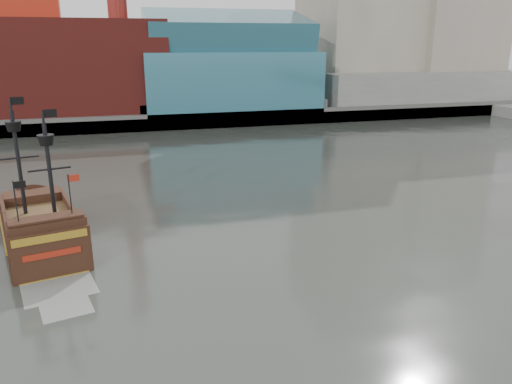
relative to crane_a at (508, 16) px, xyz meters
name	(u,v)px	position (x,y,z in m)	size (l,w,h in m)	color
ground	(363,349)	(-78.63, -82.00, -19.11)	(400.00, 400.00, 0.00)	#2B2F29
promenade_far	(161,103)	(-78.63, 10.00, -18.11)	(220.00, 60.00, 2.00)	slate
seawall	(179,122)	(-78.63, -19.50, -17.81)	(220.00, 1.00, 2.60)	#4C4C49
crane_a	(508,16)	(0.00, 0.00, 0.00)	(22.50, 4.00, 32.25)	slate
crane_b	(508,33)	(9.60, 10.00, -3.54)	(19.10, 4.00, 26.25)	slate
pirate_ship	(42,233)	(-94.29, -64.82, -18.12)	(7.44, 15.19, 10.93)	black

